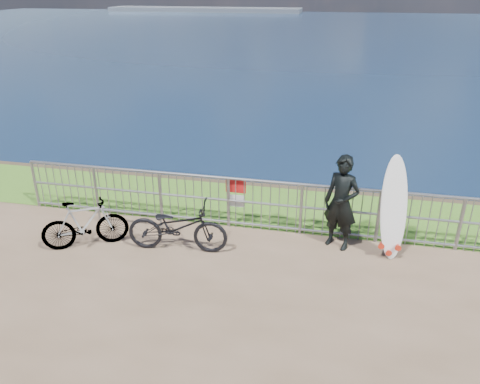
% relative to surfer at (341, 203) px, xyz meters
% --- Properties ---
extents(grass_strip, '(120.00, 120.00, 0.00)m').
position_rel_surfer_xyz_m(grass_strip, '(-1.77, 1.43, -0.92)').
color(grass_strip, '#3D7520').
rests_on(grass_strip, ground).
extents(seascape, '(260.00, 260.00, 5.00)m').
position_rel_surfer_xyz_m(seascape, '(-45.52, 146.22, -4.96)').
color(seascape, brown).
rests_on(seascape, ground).
extents(railing, '(10.06, 0.10, 1.13)m').
position_rel_surfer_xyz_m(railing, '(-1.76, 0.33, -0.35)').
color(railing, gray).
rests_on(railing, ground).
extents(surfer, '(0.80, 0.69, 1.86)m').
position_rel_surfer_xyz_m(surfer, '(0.00, 0.00, 0.00)').
color(surfer, black).
rests_on(surfer, ground).
extents(surfboard, '(0.63, 0.59, 1.96)m').
position_rel_surfer_xyz_m(surfboard, '(0.94, -0.12, -0.03)').
color(surfboard, silver).
rests_on(surfboard, ground).
extents(bicycle_near, '(1.97, 0.85, 1.01)m').
position_rel_surfer_xyz_m(bicycle_near, '(-2.99, -0.81, -0.43)').
color(bicycle_near, black).
rests_on(bicycle_near, ground).
extents(bicycle_far, '(1.64, 1.19, 0.98)m').
position_rel_surfer_xyz_m(bicycle_far, '(-4.78, -1.06, -0.44)').
color(bicycle_far, black).
rests_on(bicycle_far, ground).
extents(bike_rack, '(1.60, 0.05, 0.34)m').
position_rel_surfer_xyz_m(bike_rack, '(-4.33, -0.08, -0.66)').
color(bike_rack, gray).
rests_on(bike_rack, ground).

